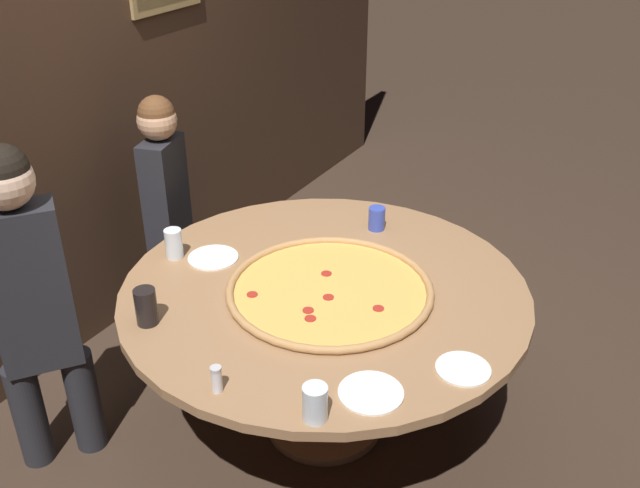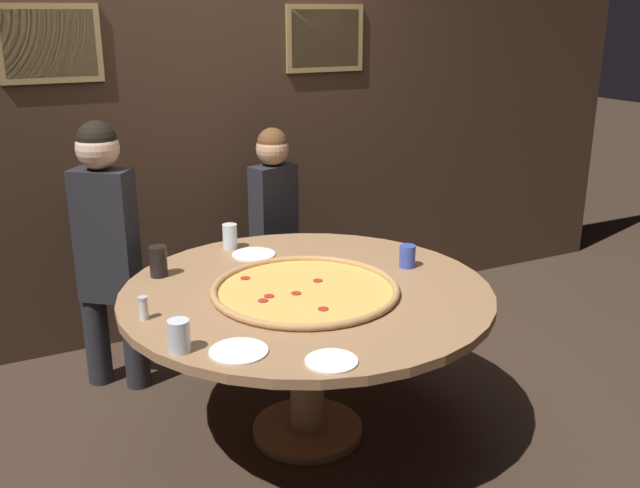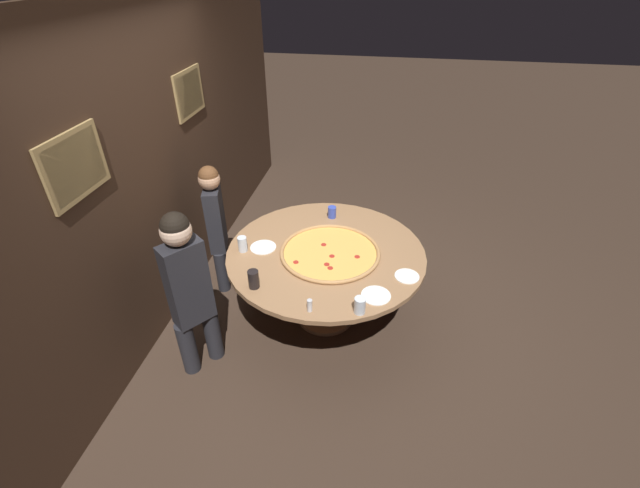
% 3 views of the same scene
% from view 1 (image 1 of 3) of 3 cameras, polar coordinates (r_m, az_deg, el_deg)
% --- Properties ---
extents(ground_plane, '(24.00, 24.00, 0.00)m').
position_cam_1_polar(ground_plane, '(3.34, 0.33, -14.17)').
color(ground_plane, '#38281E').
extents(back_wall, '(6.40, 0.08, 2.60)m').
position_cam_1_polar(back_wall, '(3.50, -20.77, 10.94)').
color(back_wall, '#3D281C').
rests_on(back_wall, ground_plane).
extents(dining_table, '(1.65, 1.65, 0.74)m').
position_cam_1_polar(dining_table, '(2.95, 0.36, -5.43)').
color(dining_table, '#936B47').
rests_on(dining_table, ground_plane).
extents(giant_pizza, '(0.83, 0.83, 0.03)m').
position_cam_1_polar(giant_pizza, '(2.84, 0.79, -3.64)').
color(giant_pizza, '#E5A84C').
rests_on(giant_pizza, dining_table).
extents(drink_cup_far_left, '(0.08, 0.08, 0.12)m').
position_cam_1_polar(drink_cup_far_left, '(2.24, -0.40, -12.60)').
color(drink_cup_far_left, silver).
rests_on(drink_cup_far_left, dining_table).
extents(drink_cup_by_shaker, '(0.08, 0.08, 0.13)m').
position_cam_1_polar(drink_cup_by_shaker, '(3.12, -11.62, 0.04)').
color(drink_cup_by_shaker, silver).
rests_on(drink_cup_by_shaker, dining_table).
extents(drink_cup_front_edge, '(0.08, 0.08, 0.11)m').
position_cam_1_polar(drink_cup_front_edge, '(3.30, 4.56, 2.06)').
color(drink_cup_front_edge, '#384CB7').
rests_on(drink_cup_front_edge, dining_table).
extents(drink_cup_near_right, '(0.08, 0.08, 0.14)m').
position_cam_1_polar(drink_cup_near_right, '(2.71, -13.74, -4.89)').
color(drink_cup_near_right, black).
rests_on(drink_cup_near_right, dining_table).
extents(white_plate_right_side, '(0.22, 0.22, 0.01)m').
position_cam_1_polar(white_plate_right_side, '(2.37, 4.09, -11.78)').
color(white_plate_right_side, white).
rests_on(white_plate_right_side, dining_table).
extents(white_plate_far_back, '(0.22, 0.22, 0.01)m').
position_cam_1_polar(white_plate_far_back, '(3.11, -8.54, -1.08)').
color(white_plate_far_back, white).
rests_on(white_plate_far_back, dining_table).
extents(white_plate_beside_cup, '(0.19, 0.19, 0.01)m').
position_cam_1_polar(white_plate_beside_cup, '(2.50, 11.38, -9.76)').
color(white_plate_beside_cup, white).
rests_on(white_plate_beside_cup, dining_table).
extents(condiment_shaker, '(0.04, 0.04, 0.10)m').
position_cam_1_polar(condiment_shaker, '(2.37, -8.27, -10.64)').
color(condiment_shaker, silver).
rests_on(condiment_shaker, dining_table).
extents(diner_far_left, '(0.34, 0.21, 1.28)m').
position_cam_1_polar(diner_far_left, '(3.68, -12.18, 3.26)').
color(diner_far_left, '#232328').
rests_on(diner_far_left, ground_plane).
extents(diner_centre_back, '(0.36, 0.32, 1.41)m').
position_cam_1_polar(diner_centre_back, '(2.93, -22.14, -3.85)').
color(diner_centre_back, '#232328').
rests_on(diner_centre_back, ground_plane).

